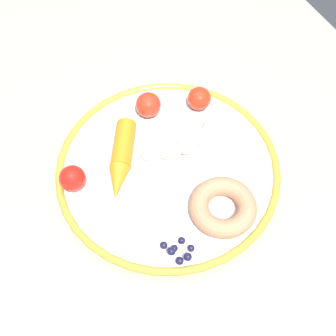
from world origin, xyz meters
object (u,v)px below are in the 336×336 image
Objects in this scene: dining_table at (134,192)px; plate at (168,169)px; blueberry_pile at (179,251)px; tomato_far at (73,180)px; donut at (223,207)px; carrot_orange at (121,160)px; tomato_mid at (199,99)px; tomato_near at (148,105)px; banana at (186,143)px.

plate is at bearing -129.41° from dining_table.
blueberry_pile is 0.19m from tomato_far.
blueberry_pile is at bearing 107.48° from donut.
carrot_orange is 0.17m from donut.
tomato_far is (0.17, 0.09, 0.01)m from blueberry_pile.
blueberry_pile is (-0.03, 0.09, -0.01)m from donut.
blueberry_pile reaches higher than plate.
blueberry_pile is 0.27m from tomato_mid.
dining_table is at bearing 29.98° from donut.
tomato_near is 0.18m from tomato_far.
tomato_far is (-0.00, 0.09, 0.12)m from dining_table.
tomato_near is (0.22, 0.01, 0.01)m from donut.
banana is 0.09m from tomato_mid.
dining_table is at bearing -1.83° from blueberry_pile.
dining_table is 8.16× the size of carrot_orange.
blueberry_pile is at bearing 178.17° from dining_table.
banana is 0.09m from tomato_near.
dining_table is 0.20m from donut.
donut is 0.09m from blueberry_pile.
plate is 0.11m from donut.
tomato_near reaches higher than donut.
plate is 0.08m from carrot_orange.
tomato_mid is at bearing -19.66° from donut.
tomato_far is (-0.00, 0.08, 0.00)m from carrot_orange.
tomato_near is at bearing -16.93° from blueberry_pile.
tomato_near is 1.07× the size of tomato_mid.
tomato_mid is (-0.03, -0.08, -0.00)m from tomato_near.
plate is (-0.04, -0.05, 0.10)m from dining_table.
tomato_mid is at bearing -78.08° from tomato_far.
tomato_mid is (0.22, -0.16, 0.01)m from blueberry_pile.
carrot_orange is 3.39× the size of tomato_mid.
tomato_mid reaches higher than donut.
carrot_orange is 3.17× the size of tomato_near.
tomato_near is (0.25, -0.08, 0.01)m from blueberry_pile.
tomato_mid is at bearing -72.39° from dining_table.
tomato_far reaches higher than blueberry_pile.
plate is 0.14m from blueberry_pile.
banana reaches higher than blueberry_pile.
carrot_orange is at bearing 106.27° from tomato_mid.
banana is at bearing -31.73° from blueberry_pile.
tomato_mid and tomato_far have the same top height.
blueberry_pile is 1.11× the size of tomato_far.
donut is at bearing 176.82° from banana.
blueberry_pile is 0.26m from tomato_near.
banana and donut have the same top height.
donut reaches higher than blueberry_pile.
plate reaches higher than dining_table.
donut is (-0.13, 0.01, 0.00)m from banana.
tomato_near is (0.08, -0.09, 0.00)m from carrot_orange.
donut is 2.20× the size of blueberry_pile.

